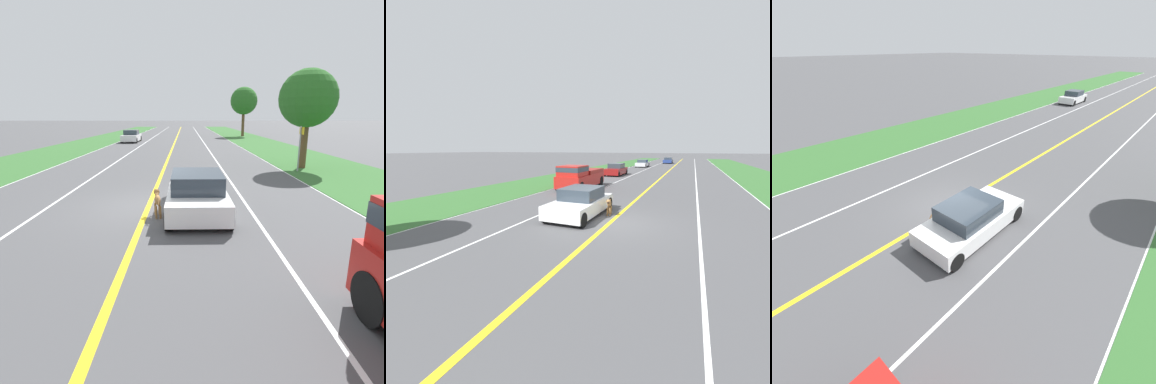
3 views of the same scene
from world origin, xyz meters
The scene contains 11 objects.
ground_plane centered at (0.00, 0.00, 0.00)m, with size 400.00×400.00×0.00m, color #4C4C4F.
centre_divider_line centered at (0.00, 0.00, 0.00)m, with size 0.18×160.00×0.01m, color yellow.
lane_edge_line_right centered at (7.00, 0.00, 0.00)m, with size 0.14×160.00×0.01m, color white.
lane_dash_same_dir centered at (3.50, 0.00, 0.00)m, with size 0.10×160.00×0.01m, color white.
lane_dash_oncoming centered at (-3.50, 0.00, 0.00)m, with size 0.10×160.00×0.01m, color white.
ego_car centered at (1.69, -0.57, 0.62)m, with size 1.92×4.38×1.33m.
dog centered at (0.42, -1.06, 0.54)m, with size 0.31×1.02×0.84m.
oncoming_car centered at (-5.32, 27.16, 0.67)m, with size 1.91×4.32×1.45m.
roadside_tree_right_near centered at (8.43, 7.82, 4.06)m, with size 3.32×3.32×5.76m.
roadside_tree_right_far centered at (10.26, 37.36, 5.31)m, with size 4.10×4.10×7.40m.
street_sign centered at (7.75, 6.63, 1.61)m, with size 0.11×0.64×2.56m.
Camera 1 is at (1.33, -10.17, 3.10)m, focal length 28.00 mm.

